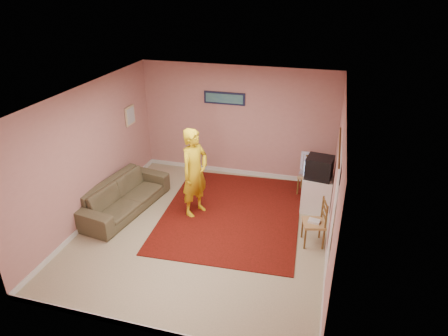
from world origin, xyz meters
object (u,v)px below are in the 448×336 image
(crt_tv, at_px, (319,167))
(person, at_px, (195,173))
(chair_a, at_px, (309,172))
(sofa, at_px, (124,196))
(tv_cabinet, at_px, (316,194))
(chair_b, at_px, (314,218))

(crt_tv, distance_m, person, 2.43)
(person, bearing_deg, chair_a, -32.82)
(crt_tv, distance_m, sofa, 3.94)
(tv_cabinet, height_order, sofa, tv_cabinet)
(tv_cabinet, xyz_separation_m, sofa, (-3.75, -1.05, -0.05))
(person, bearing_deg, tv_cabinet, -48.28)
(chair_b, bearing_deg, sofa, -105.60)
(crt_tv, height_order, sofa, crt_tv)
(chair_a, relative_size, chair_b, 0.99)
(chair_b, relative_size, person, 0.26)
(tv_cabinet, xyz_separation_m, chair_b, (0.03, -1.19, 0.16))
(tv_cabinet, height_order, crt_tv, crt_tv)
(tv_cabinet, relative_size, crt_tv, 1.31)
(crt_tv, relative_size, sofa, 0.26)
(tv_cabinet, relative_size, person, 0.41)
(sofa, relative_size, person, 1.20)
(crt_tv, bearing_deg, sofa, -156.41)
(crt_tv, bearing_deg, chair_b, -80.48)
(chair_b, height_order, sofa, chair_b)
(person, bearing_deg, sofa, 124.42)
(chair_a, xyz_separation_m, chair_b, (0.25, -1.82, 0.00))
(chair_b, height_order, person, person)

